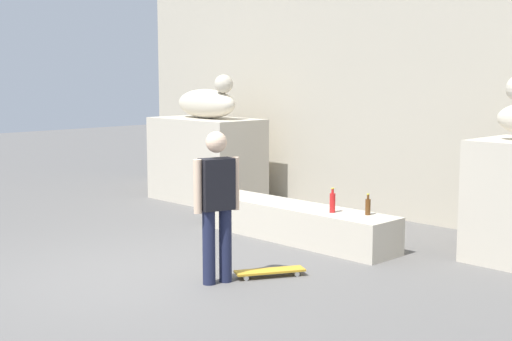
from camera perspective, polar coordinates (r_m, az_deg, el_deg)
The scene contains 9 objects.
ground_plane at distance 8.23m, azimuth -9.52°, elevation -8.44°, with size 40.00×40.00×0.00m, color #605E5B.
facade_wall at distance 11.63m, azimuth 11.68°, elevation 11.14°, with size 11.98×0.60×6.00m, color #B9B09B.
pedestal_left at distance 12.82m, azimuth -3.99°, elevation 0.87°, with size 2.03×1.15×1.49m, color beige.
statue_reclining_left at distance 12.71m, azimuth -3.94°, elevation 5.47°, with size 1.65×0.74×0.78m.
ledge_block at distance 9.86m, azimuth 3.13°, elevation -4.16°, with size 3.14×0.68×0.49m, color beige.
skater at distance 7.71m, azimuth -3.16°, elevation -2.40°, with size 0.29×0.52×1.67m.
skateboard at distance 8.12m, azimuth 1.12°, elevation -8.08°, with size 0.55×0.80×0.08m.
bottle_red at distance 9.29m, azimuth 6.15°, elevation -2.54°, with size 0.08×0.08×0.32m.
bottle_brown at distance 9.20m, azimuth 8.96°, elevation -2.85°, with size 0.07×0.07×0.28m.
Camera 1 is at (6.50, -4.49, 2.28)m, focal length 49.88 mm.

